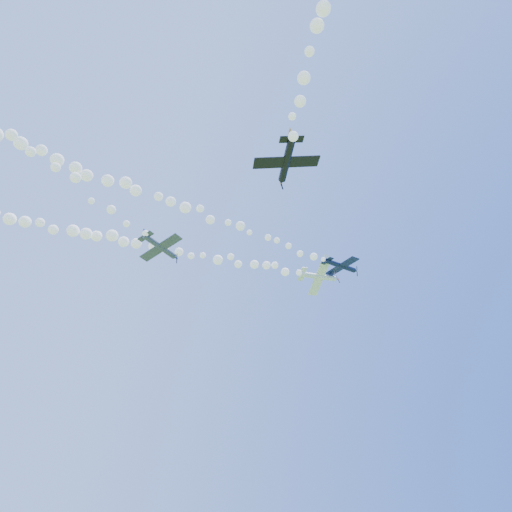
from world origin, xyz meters
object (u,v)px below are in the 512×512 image
plane_white (319,277)px  plane_grey (161,247)px  plane_navy (341,266)px  plane_black (286,161)px

plane_white → plane_grey: size_ratio=1.19×
plane_white → plane_grey: (-29.93, -3.72, -8.76)m
plane_white → plane_navy: (2.01, -4.05, 0.35)m
plane_grey → plane_black: bearing=-96.0°
plane_navy → plane_grey: bearing=179.3°
plane_navy → plane_grey: size_ratio=1.12×
plane_white → plane_navy: size_ratio=1.06×
plane_grey → plane_navy: bearing=-25.8°
plane_white → plane_navy: bearing=-52.1°
plane_white → plane_grey: plane_white is taller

